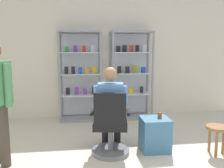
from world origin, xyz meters
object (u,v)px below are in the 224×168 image
seated_shopkeeper (111,105)px  wooden_stool (217,132)px  display_cabinet_right (131,74)px  storage_crate (155,134)px  tea_glass (160,115)px  display_cabinet_left (80,75)px  office_chair (110,129)px

seated_shopkeeper → wooden_stool: seated_shopkeeper is taller
display_cabinet_right → storage_crate: 1.94m
storage_crate → tea_glass: 0.30m
storage_crate → display_cabinet_left: bearing=121.7°
wooden_stool → tea_glass: bearing=161.0°
display_cabinet_right → seated_shopkeeper: (-0.66, -1.73, -0.26)m
display_cabinet_left → seated_shopkeeper: size_ratio=1.47×
seated_shopkeeper → storage_crate: size_ratio=2.56×
office_chair → wooden_stool: size_ratio=2.23×
display_cabinet_left → storage_crate: 2.23m
display_cabinet_left → wooden_stool: 2.92m
storage_crate → display_cabinet_right: bearing=90.4°
display_cabinet_left → tea_glass: (1.19, -1.80, -0.42)m
display_cabinet_left → office_chair: 2.02m
display_cabinet_left → display_cabinet_right: 1.10m
display_cabinet_left → wooden_stool: bearing=-46.4°
display_cabinet_left → display_cabinet_right: size_ratio=1.00×
storage_crate → tea_glass: (0.07, 0.01, 0.29)m
tea_glass → wooden_stool: (0.78, -0.27, -0.20)m
storage_crate → tea_glass: size_ratio=6.02×
display_cabinet_right → office_chair: (-0.68, -1.89, -0.57)m
office_chair → wooden_stool: (1.55, -0.17, -0.05)m
office_chair → storage_crate: office_chair is taller
wooden_stool → storage_crate: bearing=162.8°
seated_shopkeeper → storage_crate: 0.82m
seated_shopkeeper → wooden_stool: 1.61m
display_cabinet_right → storage_crate: display_cabinet_right is taller
office_chair → tea_glass: office_chair is taller
office_chair → display_cabinet_right: bearing=70.2°
office_chair → wooden_stool: office_chair is taller
tea_glass → wooden_stool: size_ratio=0.19×
seated_shopkeeper → wooden_stool: size_ratio=3.00×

